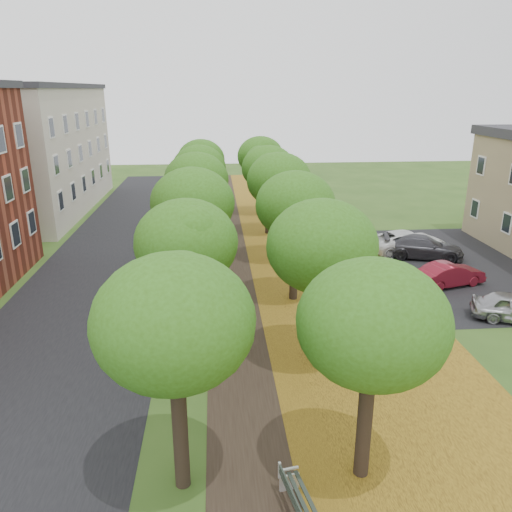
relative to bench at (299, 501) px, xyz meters
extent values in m
plane|color=#2D4C19|center=(-0.67, 1.29, -0.47)|extent=(120.00, 120.00, 0.00)
cube|color=black|center=(-8.17, 16.29, -0.46)|extent=(8.00, 70.00, 0.01)
cube|color=black|center=(-0.67, 16.29, -0.46)|extent=(3.20, 70.00, 0.01)
cube|color=#AA7F1F|center=(4.33, 16.29, -0.46)|extent=(7.50, 70.00, 0.01)
cube|color=black|center=(12.83, 17.29, -0.46)|extent=(9.00, 16.00, 0.01)
cylinder|color=black|center=(-2.87, 1.29, 1.28)|extent=(0.40, 0.40, 3.50)
ellipsoid|color=#2E5A13|center=(-2.87, 1.29, 4.22)|extent=(3.67, 3.67, 3.12)
cylinder|color=black|center=(-2.87, 7.29, 1.28)|extent=(0.40, 0.40, 3.50)
ellipsoid|color=#2E5A13|center=(-2.87, 7.29, 4.22)|extent=(3.67, 3.67, 3.12)
cylinder|color=black|center=(-2.87, 13.29, 1.28)|extent=(0.40, 0.40, 3.50)
ellipsoid|color=#2E5A13|center=(-2.87, 13.29, 4.22)|extent=(3.67, 3.67, 3.12)
cylinder|color=black|center=(-2.87, 19.29, 1.28)|extent=(0.40, 0.40, 3.50)
ellipsoid|color=#2E5A13|center=(-2.87, 19.29, 4.22)|extent=(3.67, 3.67, 3.12)
cylinder|color=black|center=(-2.87, 25.29, 1.28)|extent=(0.40, 0.40, 3.50)
ellipsoid|color=#2E5A13|center=(-2.87, 25.29, 4.22)|extent=(3.67, 3.67, 3.12)
cylinder|color=black|center=(-2.87, 31.29, 1.28)|extent=(0.40, 0.40, 3.50)
ellipsoid|color=#2E5A13|center=(-2.87, 31.29, 4.22)|extent=(3.67, 3.67, 3.12)
cylinder|color=black|center=(1.93, 1.29, 1.28)|extent=(0.40, 0.40, 3.50)
ellipsoid|color=#2E5A13|center=(1.93, 1.29, 4.22)|extent=(3.67, 3.67, 3.12)
cylinder|color=black|center=(1.93, 7.29, 1.28)|extent=(0.40, 0.40, 3.50)
ellipsoid|color=#2E5A13|center=(1.93, 7.29, 4.22)|extent=(3.67, 3.67, 3.12)
cylinder|color=black|center=(1.93, 13.29, 1.28)|extent=(0.40, 0.40, 3.50)
ellipsoid|color=#2E5A13|center=(1.93, 13.29, 4.22)|extent=(3.67, 3.67, 3.12)
cylinder|color=black|center=(1.93, 19.29, 1.28)|extent=(0.40, 0.40, 3.50)
ellipsoid|color=#2E5A13|center=(1.93, 19.29, 4.22)|extent=(3.67, 3.67, 3.12)
cylinder|color=black|center=(1.93, 25.29, 1.28)|extent=(0.40, 0.40, 3.50)
ellipsoid|color=#2E5A13|center=(1.93, 25.29, 4.22)|extent=(3.67, 3.67, 3.12)
cylinder|color=black|center=(1.93, 31.29, 1.28)|extent=(0.40, 0.40, 3.50)
ellipsoid|color=#2E5A13|center=(1.93, 31.29, 4.22)|extent=(3.67, 3.67, 3.12)
cube|color=beige|center=(-17.67, 34.29, 4.53)|extent=(10.00, 20.00, 10.00)
cube|color=#2D2D33|center=(-17.67, 34.29, 9.73)|extent=(10.30, 20.30, 0.40)
cube|color=#27312A|center=(0.06, 0.01, 0.01)|extent=(0.83, 1.96, 0.04)
cube|color=#27312A|center=(-0.21, -0.04, 0.29)|extent=(0.39, 1.88, 0.28)
cube|color=silver|center=(-0.10, 0.86, -0.23)|extent=(0.53, 0.16, 0.48)
cube|color=silver|center=(-0.10, 0.86, 0.20)|extent=(0.48, 0.15, 0.04)
imported|color=maroon|center=(10.47, 14.34, 0.16)|extent=(4.02, 2.33, 1.25)
imported|color=#39383E|center=(10.89, 18.94, 0.23)|extent=(5.16, 3.15, 1.40)
imported|color=silver|center=(10.33, 19.99, 0.24)|extent=(5.42, 3.09, 1.43)
camera|label=1|loc=(-1.83, -9.45, 9.47)|focal=35.00mm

